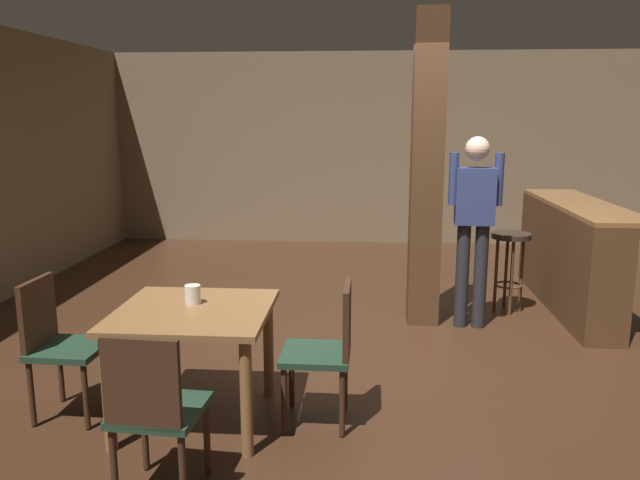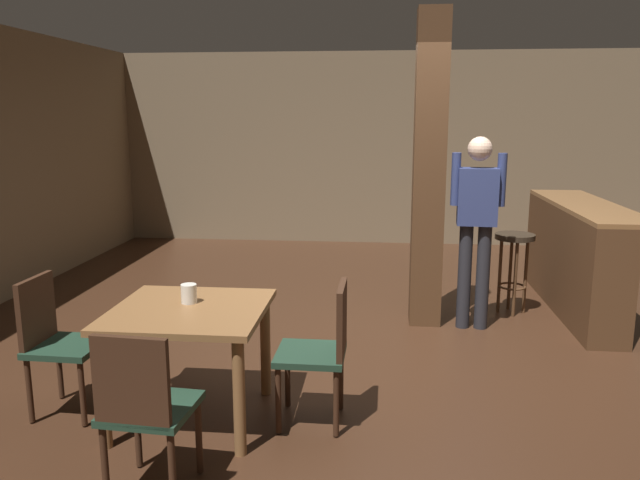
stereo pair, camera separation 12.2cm
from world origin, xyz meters
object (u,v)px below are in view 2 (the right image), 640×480
Objects in this scene: dining_table at (190,327)px; chair_west at (56,338)px; napkin_cup at (189,294)px; bar_counter at (573,256)px; standing_person at (476,219)px; bar_stool_near at (514,253)px; chair_south at (144,405)px; chair_east at (323,346)px.

chair_west reaches higher than dining_table.
bar_counter is at bearing 38.99° from napkin_cup.
standing_person is at bearing 43.98° from dining_table.
bar_counter is at bearing 33.32° from chair_west.
bar_counter is at bearing 32.12° from standing_person.
chair_west reaches higher than bar_stool_near.
chair_south is 0.52× the size of standing_person.
standing_person is (1.18, 1.91, 0.50)m from chair_east.
bar_counter is at bearing 49.07° from chair_east.
chair_east is 2.89m from bar_stool_near.
chair_south is 0.39× the size of bar_counter.
chair_west is 7.36× the size of napkin_cup.
bar_stool_near is (1.62, 2.39, 0.09)m from chair_east.
bar_counter is (3.06, 2.60, -0.07)m from dining_table.
chair_west is (-0.91, 0.85, 0.00)m from chair_south.
chair_south and chair_west have the same top height.
standing_person is (2.03, 1.84, 0.21)m from napkin_cup.
chair_south is 1.25m from chair_west.
standing_person is (2.01, 1.94, 0.39)m from dining_table.
standing_person reaches higher than bar_counter.
chair_east is at bearing 1.84° from dining_table.
chair_south is 3.45m from standing_person.
bar_counter is 0.64m from bar_stool_near.
standing_person is (2.89, 1.93, 0.50)m from chair_west.
standing_person reaches higher than chair_south.
chair_south is 1.00× the size of chair_east.
napkin_cup is 0.05× the size of bar_counter.
napkin_cup is 0.07× the size of standing_person.
bar_counter is (3.94, 2.59, 0.03)m from chair_west.
napkin_cup is at bearing 93.41° from chair_south.
chair_south is at bearing -125.41° from standing_person.
chair_east is at bearing -130.93° from bar_counter.
dining_table is 0.21m from napkin_cup.
standing_person is at bearing 58.34° from chair_east.
bar_stool_near is at bearing 43.12° from napkin_cup.
bar_counter is at bearing 48.66° from chair_south.
chair_west is 1.71m from chair_east.
napkin_cup is at bearing 175.21° from chair_east.
bar_counter reaches higher than dining_table.
bar_stool_near is (2.48, 2.32, -0.20)m from napkin_cup.
chair_west is 0.52× the size of standing_person.
standing_person is at bearing 54.59° from chair_south.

